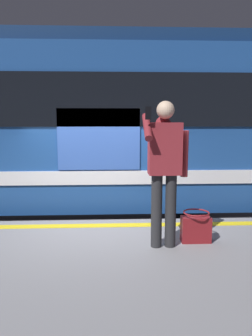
{
  "coord_description": "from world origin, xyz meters",
  "views": [
    {
      "loc": [
        -0.23,
        5.03,
        2.63
      ],
      "look_at": [
        -0.44,
        0.3,
        1.89
      ],
      "focal_mm": 34.04,
      "sensor_mm": 36.0,
      "label": 1
    }
  ],
  "objects": [
    {
      "name": "track_rail_far",
      "position": [
        0.0,
        -2.62,
        0.08
      ],
      "size": [
        16.62,
        0.08,
        0.16
      ],
      "primitive_type": "cube",
      "color": "slate",
      "rests_on": "ground"
    },
    {
      "name": "safety_line",
      "position": [
        0.0,
        0.3,
        1.0
      ],
      "size": [
        12.53,
        0.16,
        0.01
      ],
      "primitive_type": "cube",
      "color": "yellow",
      "rests_on": "platform"
    },
    {
      "name": "passenger",
      "position": [
        -0.89,
        1.13,
        2.09
      ],
      "size": [
        0.57,
        0.55,
        1.85
      ],
      "color": "#262628",
      "rests_on": "platform"
    },
    {
      "name": "handbag",
      "position": [
        -1.34,
        1.0,
        1.19
      ],
      "size": [
        0.39,
        0.35,
        0.41
      ],
      "color": "maroon",
      "rests_on": "platform"
    },
    {
      "name": "train_carriage",
      "position": [
        1.83,
        -1.89,
        2.53
      ],
      "size": [
        10.52,
        2.97,
        3.99
      ],
      "color": "#1E478C",
      "rests_on": "ground"
    },
    {
      "name": "track_rail_near",
      "position": [
        0.0,
        -1.18,
        0.08
      ],
      "size": [
        16.62,
        0.08,
        0.16
      ],
      "primitive_type": "cube",
      "color": "slate",
      "rests_on": "ground"
    },
    {
      "name": "ground_plane",
      "position": [
        0.0,
        0.0,
        0.0
      ],
      "size": [
        23.69,
        23.69,
        0.0
      ],
      "primitive_type": "plane",
      "color": "#3D3D3F"
    }
  ]
}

